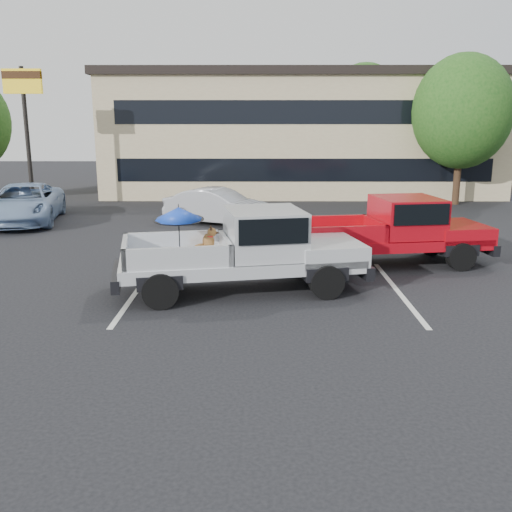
# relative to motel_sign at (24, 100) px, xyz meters

# --- Properties ---
(ground) EXTENTS (90.00, 90.00, 0.00)m
(ground) POSITION_rel_motel_sign_xyz_m (10.00, -14.00, -4.65)
(ground) COLOR black
(ground) RESTS_ON ground
(stripe_left) EXTENTS (0.12, 5.00, 0.01)m
(stripe_left) POSITION_rel_motel_sign_xyz_m (7.00, -12.00, -4.65)
(stripe_left) COLOR silver
(stripe_left) RESTS_ON ground
(stripe_right) EXTENTS (0.12, 5.00, 0.01)m
(stripe_right) POSITION_rel_motel_sign_xyz_m (13.00, -12.00, -4.65)
(stripe_right) COLOR silver
(stripe_right) RESTS_ON ground
(motel_building) EXTENTS (20.40, 8.40, 6.30)m
(motel_building) POSITION_rel_motel_sign_xyz_m (12.00, 6.99, -1.45)
(motel_building) COLOR tan
(motel_building) RESTS_ON ground
(motel_sign) EXTENTS (1.60, 0.22, 6.00)m
(motel_sign) POSITION_rel_motel_sign_xyz_m (0.00, 0.00, 0.00)
(motel_sign) COLOR black
(motel_sign) RESTS_ON ground
(tree_right) EXTENTS (4.46, 4.46, 6.78)m
(tree_right) POSITION_rel_motel_sign_xyz_m (19.00, 2.00, -0.44)
(tree_right) COLOR #332114
(tree_right) RESTS_ON ground
(tree_back) EXTENTS (4.68, 4.68, 7.11)m
(tree_back) POSITION_rel_motel_sign_xyz_m (16.00, 10.00, -0.24)
(tree_back) COLOR #332114
(tree_back) RESTS_ON ground
(silver_pickup) EXTENTS (5.96, 3.03, 2.06)m
(silver_pickup) POSITION_rel_motel_sign_xyz_m (9.70, -11.94, -3.60)
(silver_pickup) COLOR black
(silver_pickup) RESTS_ON ground
(red_pickup) EXTENTS (5.76, 2.72, 1.82)m
(red_pickup) POSITION_rel_motel_sign_xyz_m (13.62, -9.44, -3.65)
(red_pickup) COLOR black
(red_pickup) RESTS_ON ground
(silver_sedan) EXTENTS (4.31, 2.97, 1.35)m
(silver_sedan) POSITION_rel_motel_sign_xyz_m (8.28, -3.35, -3.98)
(silver_sedan) COLOR #ABADB2
(silver_sedan) RESTS_ON ground
(blue_suv) EXTENTS (3.42, 5.67, 1.47)m
(blue_suv) POSITION_rel_motel_sign_xyz_m (0.85, -3.04, -3.91)
(blue_suv) COLOR #7E98BC
(blue_suv) RESTS_ON ground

